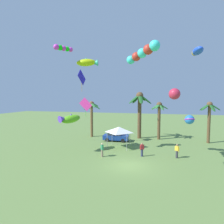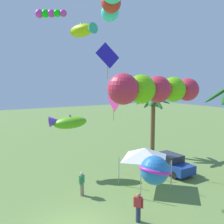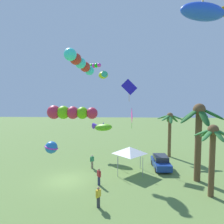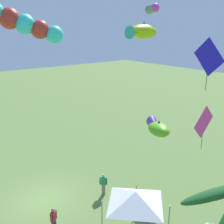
# 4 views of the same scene
# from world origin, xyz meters

# --- Properties ---
(ground_plane) EXTENTS (120.00, 120.00, 0.00)m
(ground_plane) POSITION_xyz_m (0.00, 0.00, 0.00)
(ground_plane) COLOR olive
(spectator_0) EXTENTS (0.47, 0.41, 1.59)m
(spectator_0) POSITION_xyz_m (0.95, 3.32, 0.81)
(spectator_0) COLOR #2D3351
(spectator_0) RESTS_ON ground
(spectator_2) EXTENTS (0.42, 0.44, 1.59)m
(spectator_2) POSITION_xyz_m (-3.49, 2.06, 0.81)
(spectator_2) COLOR gray
(spectator_2) RESTS_ON ground
(festival_tent) EXTENTS (2.86, 2.86, 2.85)m
(festival_tent) POSITION_xyz_m (-2.44, 6.36, 2.47)
(festival_tent) COLOR #9E9EA3
(festival_tent) RESTS_ON ground
(kite_diamond_2) EXTENTS (1.96, 0.10, 2.73)m
(kite_diamond_2) POSITION_xyz_m (-7.43, 6.84, 5.79)
(kite_diamond_2) COLOR #EF349F
(kite_fish_3) EXTENTS (2.75, 1.59, 1.09)m
(kite_fish_3) POSITION_xyz_m (-5.65, 3.23, 10.98)
(kite_fish_3) COLOR #B2CF10
(kite_tube_4) EXTENTS (1.58, 2.07, 0.64)m
(kite_tube_4) POSITION_xyz_m (-8.03, 1.67, 12.44)
(kite_tube_4) COLOR #DB38CA
(kite_tube_6) EXTENTS (3.52, 2.21, 2.01)m
(kite_tube_6) POSITION_xyz_m (1.15, 1.62, 11.45)
(kite_tube_6) COLOR #3CE7DA
(kite_diamond_7) EXTENTS (0.28, 2.19, 3.06)m
(kite_diamond_7) POSITION_xyz_m (-7.83, 6.49, 9.56)
(kite_diamond_7) COLOR #2218BA
(kite_fish_8) EXTENTS (2.45, 3.20, 1.34)m
(kite_fish_8) POSITION_xyz_m (-7.90, 2.86, 4.18)
(kite_fish_8) COLOR #58B319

